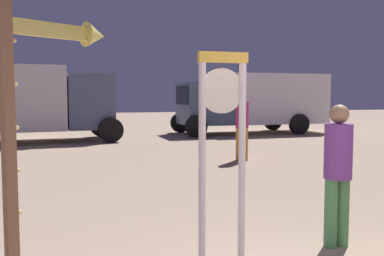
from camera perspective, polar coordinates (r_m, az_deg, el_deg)
standing_clock at (r=4.09m, az=4.11°, el=-0.98°), size 0.49×0.10×2.12m
arrow_sign at (r=4.20m, az=-19.50°, el=4.66°), size 1.02×0.69×2.58m
person_near_clock at (r=5.01m, az=19.12°, el=-5.12°), size 0.31×0.31×1.61m
person_distant at (r=11.10m, az=6.78°, el=0.73°), size 0.34×0.34×1.79m
box_truck_near at (r=16.53m, az=-22.61°, el=3.54°), size 6.97×3.03×2.77m
box_truck_far at (r=19.40m, az=8.55°, el=3.70°), size 6.82×2.72×2.67m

